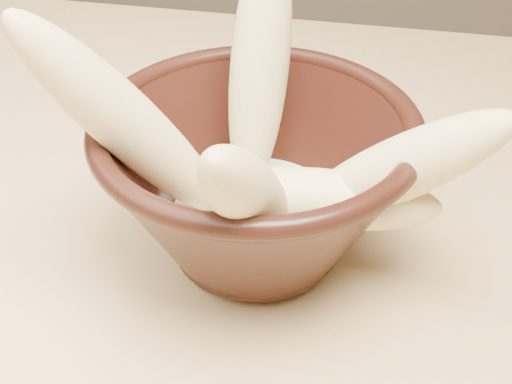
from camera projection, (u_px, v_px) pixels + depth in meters
table at (466, 355)px, 0.53m from camera, size 1.20×0.80×0.75m
bowl at (256, 180)px, 0.47m from camera, size 0.21×0.21×0.11m
milk_puddle at (256, 213)px, 0.48m from camera, size 0.12×0.12×0.02m
banana_upright at (260, 67)px, 0.47m from camera, size 0.05×0.09×0.18m
banana_left at (127, 124)px, 0.42m from camera, size 0.14×0.11×0.18m
banana_right at (395, 171)px, 0.43m from camera, size 0.15×0.07×0.13m
banana_across at (316, 199)px, 0.45m from camera, size 0.16×0.04×0.05m
banana_front at (248, 196)px, 0.39m from camera, size 0.05×0.14×0.15m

